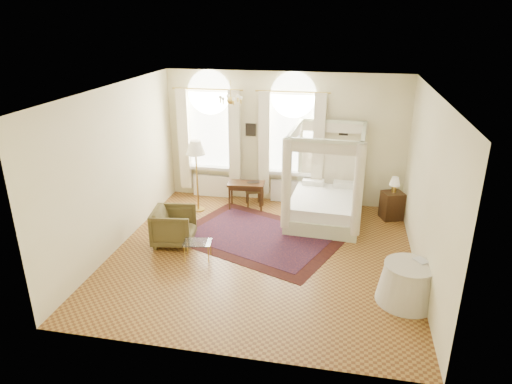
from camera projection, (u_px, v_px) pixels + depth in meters
ground at (262, 255)px, 9.27m from camera, size 6.00×6.00×0.00m
room_walls at (262, 162)px, 8.55m from camera, size 6.00×6.00×6.00m
window_left at (210, 143)px, 11.70m from camera, size 1.62×0.27×3.29m
window_right at (291, 147)px, 11.32m from camera, size 1.62×0.27×3.29m
chandelier at (231, 99)px, 9.48m from camera, size 0.51×0.45×0.50m
wall_pictures at (288, 130)px, 11.28m from camera, size 2.54×0.03×0.39m
canopy_bed at (325, 201)px, 10.61m from camera, size 1.79×2.14×2.22m
nightstand at (392, 205)px, 10.80m from camera, size 0.58×0.56×0.66m
nightstand_lamp at (395, 182)px, 10.63m from camera, size 0.25×0.25×0.37m
writing_desk at (246, 186)px, 11.31m from camera, size 0.94×0.54×0.68m
laptop at (253, 182)px, 11.29m from camera, size 0.39×0.33×0.03m
stool at (253, 191)px, 11.55m from camera, size 0.51×0.51×0.46m
armchair at (174, 226)px, 9.61m from camera, size 0.96×0.94×0.78m
coffee_table at (197, 244)px, 9.00m from camera, size 0.59×0.46×0.37m
floor_lamp at (196, 151)px, 10.85m from camera, size 0.46×0.46×1.78m
oriental_rug at (259, 237)px, 10.00m from camera, size 4.06×3.53×0.01m
side_table at (408, 283)px, 7.65m from camera, size 1.03×1.03×0.70m
book at (417, 262)px, 7.60m from camera, size 0.28×0.29×0.02m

